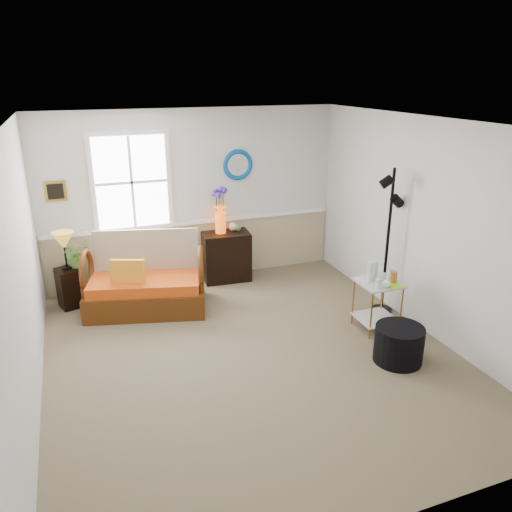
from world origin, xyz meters
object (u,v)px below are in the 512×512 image
object	(u,v)px
lamp_stand	(71,287)
ottoman	(399,344)
loveseat	(145,274)
cabinet	(226,256)
floor_lamp	(388,243)
side_table	(377,305)

from	to	relation	value
lamp_stand	ottoman	xyz separation A→B (m)	(3.39, -2.79, -0.07)
loveseat	cabinet	bearing A→B (deg)	39.79
ottoman	loveseat	bearing A→B (deg)	136.13
loveseat	lamp_stand	bearing A→B (deg)	169.40
floor_lamp	ottoman	bearing A→B (deg)	-98.09
loveseat	floor_lamp	size ratio (longest dim) A/B	0.80
loveseat	floor_lamp	bearing A→B (deg)	-7.01
lamp_stand	floor_lamp	world-z (taller)	floor_lamp
lamp_stand	side_table	bearing A→B (deg)	-29.74
loveseat	floor_lamp	world-z (taller)	floor_lamp
loveseat	side_table	distance (m)	3.07
cabinet	floor_lamp	size ratio (longest dim) A/B	0.39
floor_lamp	ottoman	world-z (taller)	floor_lamp
loveseat	cabinet	xyz separation A→B (m)	(1.34, 0.62, -0.13)
cabinet	side_table	distance (m)	2.56
side_table	cabinet	bearing A→B (deg)	120.06
floor_lamp	loveseat	bearing A→B (deg)	176.08
lamp_stand	loveseat	bearing A→B (deg)	-25.39
floor_lamp	cabinet	bearing A→B (deg)	150.01
lamp_stand	floor_lamp	distance (m)	4.34
lamp_stand	floor_lamp	bearing A→B (deg)	-22.69
loveseat	ottoman	distance (m)	3.38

